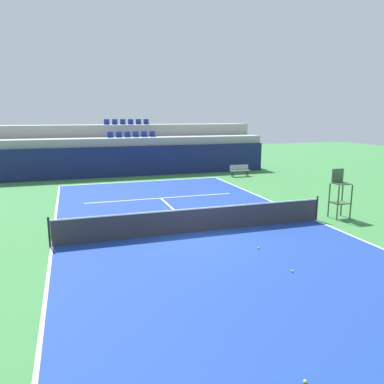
% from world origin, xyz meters
% --- Properties ---
extents(ground_plane, '(80.00, 80.00, 0.00)m').
position_xyz_m(ground_plane, '(0.00, 0.00, 0.00)').
color(ground_plane, '#387A3D').
extents(court_surface, '(11.00, 24.00, 0.01)m').
position_xyz_m(court_surface, '(0.00, 0.00, 0.01)').
color(court_surface, navy).
rests_on(court_surface, ground_plane).
extents(baseline_far, '(11.00, 0.10, 0.00)m').
position_xyz_m(baseline_far, '(0.00, 11.95, 0.01)').
color(baseline_far, white).
rests_on(baseline_far, court_surface).
extents(sideline_left, '(0.10, 24.00, 0.00)m').
position_xyz_m(sideline_left, '(-5.45, 0.00, 0.01)').
color(sideline_left, white).
rests_on(sideline_left, court_surface).
extents(sideline_right, '(0.10, 24.00, 0.00)m').
position_xyz_m(sideline_right, '(5.45, 0.00, 0.01)').
color(sideline_right, white).
rests_on(sideline_right, court_surface).
extents(service_line_far, '(8.26, 0.10, 0.00)m').
position_xyz_m(service_line_far, '(0.00, 6.40, 0.01)').
color(service_line_far, white).
rests_on(service_line_far, court_surface).
extents(centre_service_line, '(0.10, 6.40, 0.00)m').
position_xyz_m(centre_service_line, '(0.00, 3.20, 0.01)').
color(centre_service_line, white).
rests_on(centre_service_line, court_surface).
extents(back_wall, '(20.96, 0.30, 2.25)m').
position_xyz_m(back_wall, '(0.00, 14.52, 1.12)').
color(back_wall, navy).
rests_on(back_wall, ground_plane).
extents(stands_tier_lower, '(20.96, 2.40, 2.84)m').
position_xyz_m(stands_tier_lower, '(0.00, 15.87, 1.42)').
color(stands_tier_lower, '#9E9E99').
rests_on(stands_tier_lower, ground_plane).
extents(stands_tier_upper, '(20.96, 2.40, 3.76)m').
position_xyz_m(stands_tier_upper, '(0.00, 18.27, 1.88)').
color(stands_tier_upper, '#9E9E99').
rests_on(stands_tier_upper, ground_plane).
extents(seating_row_lower, '(3.72, 0.44, 0.44)m').
position_xyz_m(seating_row_lower, '(0.00, 15.97, 2.96)').
color(seating_row_lower, navy).
rests_on(seating_row_lower, stands_tier_lower).
extents(seating_row_upper, '(3.72, 0.44, 0.44)m').
position_xyz_m(seating_row_upper, '(0.00, 18.37, 3.88)').
color(seating_row_upper, navy).
rests_on(seating_row_upper, stands_tier_upper).
extents(tennis_net, '(11.08, 0.08, 1.07)m').
position_xyz_m(tennis_net, '(0.00, 0.00, 0.51)').
color(tennis_net, black).
rests_on(tennis_net, court_surface).
extents(umpire_chair, '(0.76, 0.66, 2.20)m').
position_xyz_m(umpire_chair, '(6.70, 0.06, 1.19)').
color(umpire_chair, '#334C2D').
rests_on(umpire_chair, ground_plane).
extents(player_bench, '(1.50, 0.40, 0.85)m').
position_xyz_m(player_bench, '(7.40, 11.96, 0.51)').
color(player_bench, '#99999E').
rests_on(player_bench, ground_plane).
extents(tennis_ball_0, '(0.07, 0.07, 0.07)m').
position_xyz_m(tennis_ball_0, '(1.39, -4.52, 0.04)').
color(tennis_ball_0, '#CCE033').
rests_on(tennis_ball_0, court_surface).
extents(tennis_ball_1, '(0.07, 0.07, 0.07)m').
position_xyz_m(tennis_ball_1, '(1.37, -2.47, 0.04)').
color(tennis_ball_1, '#CCE033').
rests_on(tennis_ball_1, court_surface).
extents(tennis_ball_2, '(0.07, 0.07, 0.07)m').
position_xyz_m(tennis_ball_2, '(-1.00, -8.65, 0.04)').
color(tennis_ball_2, '#CCE033').
rests_on(tennis_ball_2, court_surface).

